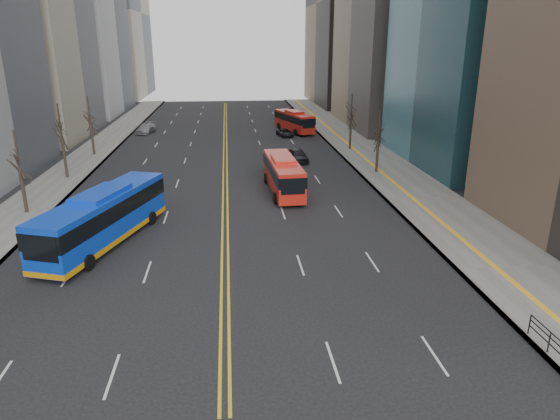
# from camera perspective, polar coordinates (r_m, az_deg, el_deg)

# --- Properties ---
(sidewalk_right) EXTENTS (7.00, 130.00, 0.15)m
(sidewalk_right) POSITION_cam_1_polar(r_m,az_deg,el_deg) (59.22, 10.97, 5.49)
(sidewalk_right) COLOR slate
(sidewalk_right) RESTS_ON ground
(sidewalk_left) EXTENTS (5.00, 130.00, 0.15)m
(sidewalk_left) POSITION_cam_1_polar(r_m,az_deg,el_deg) (59.21, -22.50, 4.39)
(sidewalk_left) COLOR slate
(sidewalk_left) RESTS_ON ground
(centerline) EXTENTS (0.55, 100.00, 0.01)m
(centerline) POSITION_cam_1_polar(r_m,az_deg,el_deg) (66.50, -6.28, 7.09)
(centerline) COLOR gold
(centerline) RESTS_ON ground
(street_trees) EXTENTS (35.20, 47.20, 7.60)m
(street_trees) POSITION_cam_1_polar(r_m,az_deg,el_deg) (46.14, -15.53, 7.54)
(street_trees) COLOR black
(street_trees) RESTS_ON ground
(blue_bus) EXTENTS (6.84, 13.16, 3.75)m
(blue_bus) POSITION_cam_1_polar(r_m,az_deg,el_deg) (36.08, -19.51, -0.66)
(blue_bus) COLOR blue
(blue_bus) RESTS_ON ground
(red_bus_near) EXTENTS (3.01, 10.49, 3.31)m
(red_bus_near) POSITION_cam_1_polar(r_m,az_deg,el_deg) (45.84, 0.37, 4.28)
(red_bus_near) COLOR red
(red_bus_near) RESTS_ON ground
(red_bus_far) EXTENTS (5.22, 10.35, 3.23)m
(red_bus_far) POSITION_cam_1_polar(r_m,az_deg,el_deg) (77.93, 1.62, 10.24)
(red_bus_far) COLOR red
(red_bus_far) RESTS_ON ground
(car_white) EXTENTS (2.01, 4.04, 1.27)m
(car_white) POSITION_cam_1_polar(r_m,az_deg,el_deg) (39.10, -21.40, -1.49)
(car_white) COLOR white
(car_white) RESTS_ON ground
(car_dark_mid) EXTENTS (2.35, 4.62, 1.51)m
(car_dark_mid) POSITION_cam_1_polar(r_m,az_deg,el_deg) (58.19, 2.04, 6.27)
(car_dark_mid) COLOR black
(car_dark_mid) RESTS_ON ground
(car_silver) EXTENTS (2.88, 5.31, 1.46)m
(car_silver) POSITION_cam_1_polar(r_m,az_deg,el_deg) (79.69, -15.06, 9.02)
(car_silver) COLOR gray
(car_silver) RESTS_ON ground
(car_dark_far) EXTENTS (2.54, 4.19, 1.09)m
(car_dark_far) POSITION_cam_1_polar(r_m,az_deg,el_deg) (74.29, 0.58, 8.84)
(car_dark_far) COLOR black
(car_dark_far) RESTS_ON ground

